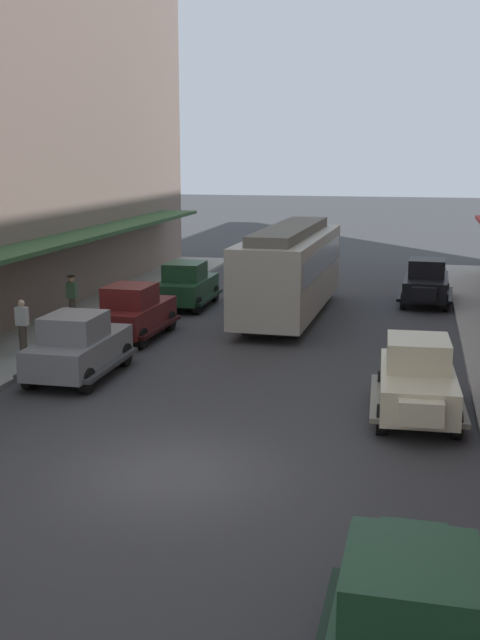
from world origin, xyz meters
TOP-DOWN VIEW (x-y plane):
  - ground_plane at (0.00, 0.00)m, footprint 200.00×200.00m
  - parked_car_0 at (-4.72, 10.57)m, footprint 2.24×4.30m
  - parked_car_1 at (4.62, 4.52)m, footprint 2.30×4.32m
  - parked_car_2 at (-4.52, 5.75)m, footprint 2.16×4.27m
  - parked_car_3 at (4.89, 18.98)m, footprint 2.28×4.31m
  - parked_car_4 at (-4.54, 16.18)m, footprint 2.17×4.27m
  - parked_car_5 at (4.59, -5.48)m, footprint 2.17×4.27m
  - streetcar at (-0.17, 15.19)m, footprint 2.76×9.66m
  - pedestrian_0 at (-7.57, 11.96)m, footprint 0.36×0.28m
  - pedestrian_4 at (-7.10, 7.42)m, footprint 0.36×0.24m

SIDE VIEW (x-z plane):
  - ground_plane at x=0.00m, z-range 0.00..0.00m
  - parked_car_0 at x=-4.72m, z-range 0.02..1.86m
  - parked_car_1 at x=4.62m, z-range 0.02..1.86m
  - parked_car_2 at x=-4.52m, z-range 0.02..1.86m
  - parked_car_3 at x=4.89m, z-range 0.02..1.86m
  - parked_car_4 at x=-4.54m, z-range 0.02..1.86m
  - parked_car_5 at x=4.59m, z-range 0.02..1.86m
  - pedestrian_4 at x=-7.10m, z-range 0.17..1.81m
  - pedestrian_0 at x=-7.57m, z-range 0.18..1.85m
  - streetcar at x=-0.17m, z-range 0.17..3.63m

